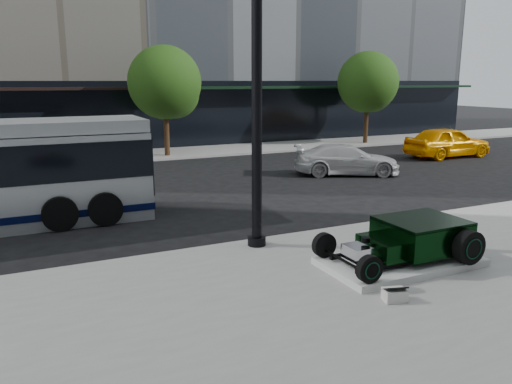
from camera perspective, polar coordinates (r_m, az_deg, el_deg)
name	(u,v)px	position (r m, az deg, el deg)	size (l,w,h in m)	color
ground	(253,219)	(14.79, -0.31, -3.14)	(120.00, 120.00, 0.00)	black
sidewalk_far	(145,155)	(27.85, -12.61, 4.15)	(70.00, 4.00, 0.12)	gray
street_trees	(167,85)	(26.94, -10.12, 11.90)	(29.80, 3.80, 5.70)	black
display_plinth	(400,261)	(11.32, 16.14, -7.63)	(3.40, 1.80, 0.15)	silver
hot_rod	(414,237)	(11.38, 17.56, -4.96)	(3.22, 2.00, 0.81)	black
info_plaque	(395,294)	(9.54, 15.56, -11.18)	(0.47, 0.40, 0.31)	silver
lamppost	(257,89)	(11.52, 0.09, 11.66)	(0.44, 0.44, 8.01)	black
white_sedan	(347,160)	(22.09, 10.32, 3.66)	(1.84, 4.52, 1.31)	silver
yellow_taxi	(447,142)	(28.58, 21.03, 5.36)	(1.93, 4.79, 1.63)	#FFA600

